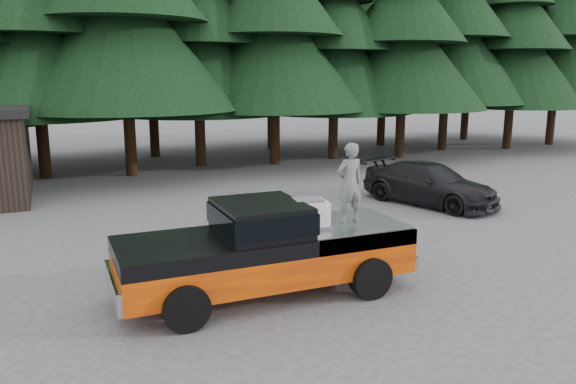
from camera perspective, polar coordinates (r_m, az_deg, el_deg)
name	(u,v)px	position (r m, az deg, el deg)	size (l,w,h in m)	color
ground	(276,281)	(12.26, -1.20, -9.01)	(120.00, 120.00, 0.00)	#454548
pickup_truck	(266,263)	(11.32, -2.29, -7.24)	(6.00, 2.04, 1.33)	#EE5500
truck_cab	(260,217)	(11.00, -2.81, -2.57)	(1.66, 1.90, 0.59)	black
air_compressor	(308,215)	(11.34, 2.02, -2.31)	(0.76, 0.63, 0.52)	silver
man_on_bed	(349,183)	(11.65, 6.27, 0.91)	(0.61, 0.40, 1.67)	slate
parked_car	(430,184)	(19.76, 14.18, 0.82)	(1.97, 4.85, 1.41)	black
treeline	(146,1)	(28.41, -14.25, 18.30)	(60.15, 16.05, 17.50)	black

